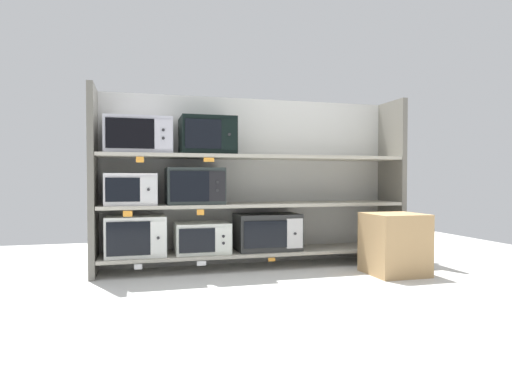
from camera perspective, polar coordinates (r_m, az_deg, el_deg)
ground at (r=3.15m, az=4.90°, el=-13.17°), size 6.72×6.00×0.02m
back_panel at (r=4.23m, az=-0.84°, el=1.43°), size 2.92×0.04×1.56m
upright_left at (r=3.88m, az=-20.26°, el=1.32°), size 0.05×0.44×1.56m
upright_right at (r=4.57m, az=17.10°, el=1.37°), size 0.05×0.44×1.56m
shelf_0 at (r=4.05m, az=0.00°, el=-7.72°), size 2.72×0.44×0.03m
microwave_0 at (r=3.88m, az=-15.23°, el=-5.46°), size 0.49×0.38×0.34m
microwave_1 at (r=3.93m, az=-6.98°, el=-5.85°), size 0.47×0.37×0.27m
microwave_2 at (r=4.05m, az=1.47°, el=-5.15°), size 0.57×0.38×0.33m
price_tag_0 at (r=3.70m, az=-14.95°, el=-9.30°), size 0.06×0.00×0.04m
price_tag_1 at (r=3.74m, az=-7.04°, el=-9.12°), size 0.08×0.00×0.04m
price_tag_2 at (r=3.87m, az=2.04°, el=-8.70°), size 0.06×0.00×0.03m
shelf_1 at (r=4.01m, az=0.00°, el=-1.64°), size 2.72×0.44×0.03m
microwave_3 at (r=3.86m, az=-15.81°, el=0.35°), size 0.42×0.40×0.26m
microwave_4 at (r=3.89m, az=-7.94°, el=0.78°), size 0.49×0.42×0.31m
price_tag_3 at (r=3.65m, az=-16.20°, el=-2.71°), size 0.07×0.00×0.05m
price_tag_4 at (r=3.68m, az=-7.16°, el=-2.61°), size 0.06×0.00×0.05m
shelf_2 at (r=4.00m, az=0.00°, el=4.51°), size 2.72×0.44×0.03m
microwave_5 at (r=3.87m, az=-14.92°, el=7.01°), size 0.55×0.41×0.30m
microwave_6 at (r=3.92m, az=-6.31°, el=7.16°), size 0.47×0.41×0.32m
price_tag_5 at (r=3.64m, az=-14.72°, el=4.07°), size 0.06×0.00×0.05m
price_tag_6 at (r=3.69m, az=-6.09°, el=4.16°), size 0.09×0.00×0.04m
shipping_carton at (r=3.90m, az=17.39°, el=-6.39°), size 0.44×0.44×0.51m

